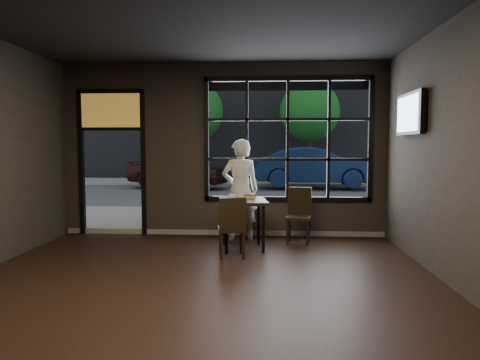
# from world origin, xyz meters

# --- Properties ---
(floor) EXTENTS (6.00, 7.00, 0.02)m
(floor) POSITION_xyz_m (0.00, 0.00, -0.01)
(floor) COLOR black
(floor) RESTS_ON ground
(window_frame) EXTENTS (3.06, 0.12, 2.28)m
(window_frame) POSITION_xyz_m (1.20, 3.50, 1.80)
(window_frame) COLOR black
(window_frame) RESTS_ON ground
(stained_transom) EXTENTS (1.20, 0.06, 0.70)m
(stained_transom) POSITION_xyz_m (-2.10, 3.50, 2.35)
(stained_transom) COLOR orange
(stained_transom) RESTS_ON ground
(street_asphalt) EXTENTS (60.00, 41.00, 0.04)m
(street_asphalt) POSITION_xyz_m (0.00, 24.00, -0.02)
(street_asphalt) COLOR #545456
(street_asphalt) RESTS_ON ground
(building_across) EXTENTS (28.00, 12.00, 15.00)m
(building_across) POSITION_xyz_m (0.00, 23.00, 7.50)
(building_across) COLOR #5B5956
(building_across) RESTS_ON ground
(cafe_table) EXTENTS (0.85, 0.85, 0.81)m
(cafe_table) POSITION_xyz_m (0.44, 2.44, 0.40)
(cafe_table) COLOR black
(cafe_table) RESTS_ON floor
(chair_near) EXTENTS (0.46, 0.46, 0.92)m
(chair_near) POSITION_xyz_m (0.29, 1.92, 0.46)
(chair_near) COLOR black
(chair_near) RESTS_ON floor
(chair_window) EXTENTS (0.48, 0.48, 0.96)m
(chair_window) POSITION_xyz_m (1.37, 2.93, 0.48)
(chair_window) COLOR black
(chair_window) RESTS_ON floor
(man) EXTENTS (0.72, 0.54, 1.80)m
(man) POSITION_xyz_m (0.35, 3.13, 0.90)
(man) COLOR silver
(man) RESTS_ON floor
(hotdog) EXTENTS (0.20, 0.09, 0.06)m
(hotdog) POSITION_xyz_m (0.53, 2.65, 0.83)
(hotdog) COLOR tan
(hotdog) RESTS_ON cafe_table
(cup) EXTENTS (0.16, 0.16, 0.10)m
(cup) POSITION_xyz_m (0.25, 2.41, 0.85)
(cup) COLOR silver
(cup) RESTS_ON cafe_table
(tv) EXTENTS (0.12, 1.06, 0.62)m
(tv) POSITION_xyz_m (2.93, 2.07, 2.15)
(tv) COLOR black
(tv) RESTS_ON wall_right
(navy_car) EXTENTS (4.75, 1.77, 1.55)m
(navy_car) POSITION_xyz_m (2.73, 12.47, 0.87)
(navy_car) COLOR #0E1E3F
(navy_car) RESTS_ON street_asphalt
(maroon_car) EXTENTS (4.25, 2.38, 1.36)m
(maroon_car) POSITION_xyz_m (-2.66, 12.34, 0.78)
(maroon_car) COLOR #341410
(maroon_car) RESTS_ON street_asphalt
(tree_left) EXTENTS (2.68, 2.68, 4.57)m
(tree_left) POSITION_xyz_m (-2.44, 14.80, 3.22)
(tree_left) COLOR #332114
(tree_left) RESTS_ON street_asphalt
(tree_right) EXTENTS (2.69, 2.69, 4.60)m
(tree_right) POSITION_xyz_m (2.78, 15.15, 3.24)
(tree_right) COLOR #332114
(tree_right) RESTS_ON street_asphalt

